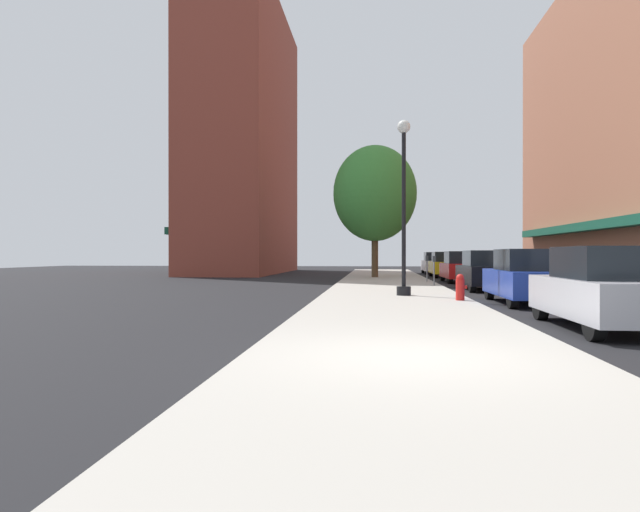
{
  "coord_description": "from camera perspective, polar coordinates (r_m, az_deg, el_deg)",
  "views": [
    {
      "loc": [
        -0.55,
        -7.78,
        1.51
      ],
      "look_at": [
        -3.35,
        20.81,
        1.41
      ],
      "focal_mm": 31.77,
      "sensor_mm": 36.0,
      "label": 1
    }
  ],
  "objects": [
    {
      "name": "car_red",
      "position": [
        31.03,
        14.02,
        -1.11
      ],
      "size": [
        1.8,
        4.3,
        1.66
      ],
      "rotation": [
        0.0,
        0.0,
        -0.04
      ],
      "color": "black",
      "rests_on": "ground"
    },
    {
      "name": "car_black",
      "position": [
        24.55,
        16.28,
        -1.45
      ],
      "size": [
        1.8,
        4.3,
        1.66
      ],
      "rotation": [
        0.0,
        0.0,
        0.02
      ],
      "color": "black",
      "rests_on": "ground"
    },
    {
      "name": "building_far_background",
      "position": [
        46.88,
        -7.56,
        11.42
      ],
      "size": [
        6.8,
        18.0,
        21.32
      ],
      "color": "brown",
      "rests_on": "ground"
    },
    {
      "name": "car_yellow",
      "position": [
        37.82,
        12.5,
        -0.88
      ],
      "size": [
        1.8,
        4.3,
        1.66
      ],
      "rotation": [
        0.0,
        0.0,
        0.03
      ],
      "color": "black",
      "rests_on": "ground"
    },
    {
      "name": "car_white",
      "position": [
        44.0,
        11.52,
        -0.73
      ],
      "size": [
        1.8,
        4.3,
        1.66
      ],
      "rotation": [
        0.0,
        0.0,
        0.03
      ],
      "color": "black",
      "rests_on": "ground"
    },
    {
      "name": "tree_near",
      "position": [
        34.68,
        5.55,
        6.29
      ],
      "size": [
        5.05,
        5.05,
        7.99
      ],
      "color": "#4C3823",
      "rests_on": "sidewalk_slab"
    },
    {
      "name": "car_silver",
      "position": [
        12.61,
        26.77,
        -3.01
      ],
      "size": [
        1.8,
        4.3,
        1.66
      ],
      "rotation": [
        0.0,
        0.0,
        0.01
      ],
      "color": "black",
      "rests_on": "ground"
    },
    {
      "name": "parking_meter_near",
      "position": [
        29.08,
        10.72,
        -0.92
      ],
      "size": [
        0.14,
        0.09,
        1.31
      ],
      "color": "slate",
      "rests_on": "sidewalk_slab"
    },
    {
      "name": "parking_meter_far",
      "position": [
        25.61,
        11.42,
        -1.06
      ],
      "size": [
        0.14,
        0.09,
        1.31
      ],
      "color": "slate",
      "rests_on": "sidewalk_slab"
    },
    {
      "name": "ground_plane",
      "position": [
        26.22,
        15.6,
        -3.11
      ],
      "size": [
        90.0,
        90.0,
        0.0
      ],
      "primitive_type": "plane",
      "color": "black"
    },
    {
      "name": "car_blue",
      "position": [
        18.18,
        20.1,
        -2.03
      ],
      "size": [
        1.8,
        4.3,
        1.66
      ],
      "rotation": [
        0.0,
        0.0,
        -0.03
      ],
      "color": "black",
      "rests_on": "ground"
    },
    {
      "name": "sidewalk_slab",
      "position": [
        26.82,
        6.77,
        -2.91
      ],
      "size": [
        4.8,
        50.0,
        0.12
      ],
      "primitive_type": "cube",
      "color": "#A8A399",
      "rests_on": "ground"
    },
    {
      "name": "fire_hydrant",
      "position": [
        17.52,
        13.94,
        -3.05
      ],
      "size": [
        0.33,
        0.26,
        0.79
      ],
      "color": "red",
      "rests_on": "sidewalk_slab"
    },
    {
      "name": "lamppost",
      "position": [
        19.32,
        8.44,
        5.22
      ],
      "size": [
        0.48,
        0.48,
        5.9
      ],
      "color": "black",
      "rests_on": "sidewalk_slab"
    }
  ]
}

